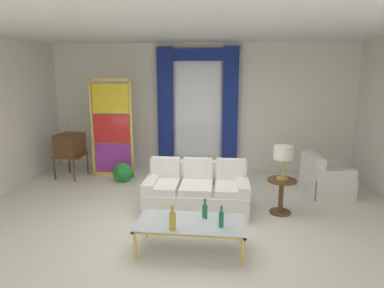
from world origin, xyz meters
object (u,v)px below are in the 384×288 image
Objects in this scene: bottle_blue_decanter at (173,220)px; bottle_amber_squat at (221,218)px; bottle_crystal_tall at (205,210)px; round_side_table at (281,193)px; vintage_tv at (70,146)px; couch_white_long at (197,192)px; armchair_white at (324,180)px; coffee_table at (191,224)px; table_lamp_brass at (283,154)px; stained_glass_divider at (112,131)px; peacock_figurine at (121,174)px.

bottle_amber_squat is at bearing 13.37° from bottle_blue_decanter.
bottle_crystal_tall is 0.47× the size of round_side_table.
couch_white_long is at bearing -25.96° from vintage_tv.
bottle_blue_decanter is 0.55× the size of round_side_table.
coffee_table is at bearing -133.65° from armchair_white.
round_side_table is (1.36, 1.40, -0.02)m from coffee_table.
bottle_blue_decanter is at bearing -133.58° from table_lamp_brass.
table_lamp_brass reaches higher than couch_white_long.
bottle_crystal_tall is 0.13× the size of stained_glass_divider.
bottle_crystal_tall reaches higher than round_side_table.
peacock_figurine reaches higher than coffee_table.
vintage_tv is 5.42m from armchair_white.
bottle_amber_squat is (0.23, -0.25, 0.00)m from bottle_crystal_tall.
bottle_crystal_tall is 3.16m from peacock_figurine.
armchair_white is (5.38, -0.47, -0.44)m from vintage_tv.
vintage_tv reaches higher than armchair_white.
vintage_tv reaches higher than peacock_figurine.
coffee_table is 4.99× the size of bottle_amber_squat.
couch_white_long is 2.99× the size of round_side_table.
stained_glass_divider is 3.85m from table_lamp_brass.
couch_white_long is 1.42m from round_side_table.
couch_white_long is 6.37× the size of bottle_crystal_tall.
peacock_figurine is at bearing 159.42° from round_side_table.
stained_glass_divider is at bearing 124.98° from coffee_table.
stained_glass_divider reaches higher than table_lamp_brass.
stained_glass_divider reaches higher than peacock_figurine.
table_lamp_brass is at bearing -25.22° from stained_glass_divider.
peacock_figurine is (-1.81, 2.59, -0.16)m from coffee_table.
bottle_blue_decanter reaches higher than bottle_crystal_tall.
round_side_table is (3.48, -1.64, -0.70)m from stained_glass_divider.
bottle_crystal_tall is at bearing -50.86° from peacock_figurine.
bottle_amber_squat is at bearing -122.57° from round_side_table.
table_lamp_brass is at bearing -132.83° from armchair_white.
vintage_tv is (-3.47, 3.00, 0.20)m from bottle_amber_squat.
bottle_crystal_tall is at bearing -133.47° from round_side_table.
armchair_white reaches higher than peacock_figurine.
bottle_blue_decanter is 0.15× the size of stained_glass_divider.
peacock_figurine is at bearing 125.02° from coffee_table.
table_lamp_brass is (0.00, 0.00, 0.67)m from round_side_table.
bottle_crystal_tall is 0.30× the size of armchair_white.
armchair_white is (1.92, 2.53, -0.24)m from bottle_amber_squat.
bottle_crystal_tall is at bearing -40.40° from vintage_tv.
bottle_crystal_tall is 0.49× the size of table_lamp_brass.
round_side_table is at bearing 46.53° from bottle_crystal_tall.
round_side_table is at bearing 0.00° from table_lamp_brass.
bottle_amber_squat is 1.78m from round_side_table.
coffee_table is 2.52× the size of table_lamp_brass.
peacock_figurine is 3.48m from table_lamp_brass.
armchair_white is 0.42× the size of stained_glass_divider.
couch_white_long reaches higher than peacock_figurine.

